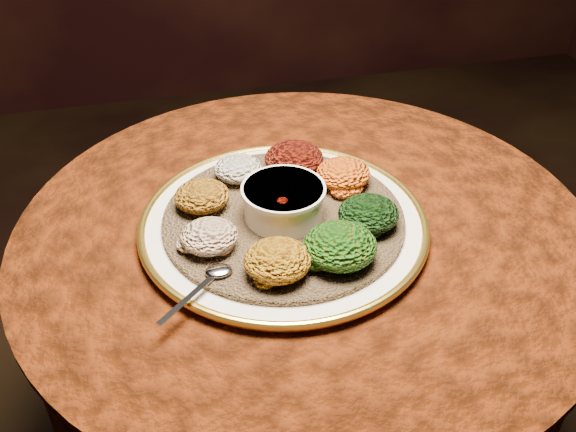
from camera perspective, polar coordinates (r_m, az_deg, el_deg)
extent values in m
cylinder|color=black|center=(1.34, 1.28, -14.01)|extent=(0.12, 0.12, 0.68)
cylinder|color=black|center=(1.08, 1.54, -2.04)|extent=(0.80, 0.80, 0.04)
cylinder|color=#481906|center=(1.18, 1.42, -7.48)|extent=(0.93, 0.93, 0.34)
cylinder|color=#481906|center=(1.07, 1.56, -0.92)|extent=(0.96, 0.96, 0.01)
cylinder|color=white|center=(1.04, -0.39, -0.83)|extent=(0.46, 0.46, 0.02)
torus|color=gold|center=(1.04, -0.40, -0.52)|extent=(0.47, 0.47, 0.01)
cylinder|color=brown|center=(1.04, -0.40, -0.22)|extent=(0.43, 0.43, 0.01)
cylinder|color=white|center=(1.02, -0.40, 1.25)|extent=(0.13, 0.13, 0.06)
cylinder|color=white|center=(1.00, -0.41, 2.40)|extent=(0.13, 0.13, 0.01)
cylinder|color=#5B0904|center=(1.01, -0.41, 2.02)|extent=(0.11, 0.11, 0.01)
ellipsoid|color=silver|center=(0.93, -6.16, -4.86)|extent=(0.04, 0.03, 0.01)
cube|color=silver|center=(0.89, -9.00, -7.37)|extent=(0.09, 0.08, 0.00)
ellipsoid|color=beige|center=(1.11, -4.47, 4.22)|extent=(0.08, 0.08, 0.04)
ellipsoid|color=black|center=(1.13, 0.54, 5.14)|extent=(0.10, 0.10, 0.05)
ellipsoid|color=#B57D0F|center=(1.10, 4.94, 3.76)|extent=(0.09, 0.09, 0.04)
ellipsoid|color=black|center=(1.01, 7.17, 0.21)|extent=(0.10, 0.09, 0.05)
ellipsoid|color=#953F09|center=(0.94, 4.65, -2.67)|extent=(0.11, 0.10, 0.05)
ellipsoid|color=#A97A0E|center=(0.91, -0.93, -3.95)|extent=(0.10, 0.09, 0.05)
ellipsoid|color=maroon|center=(0.97, -7.01, -1.80)|extent=(0.09, 0.08, 0.04)
ellipsoid|color=#965C12|center=(1.05, -7.66, 1.78)|extent=(0.09, 0.09, 0.04)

